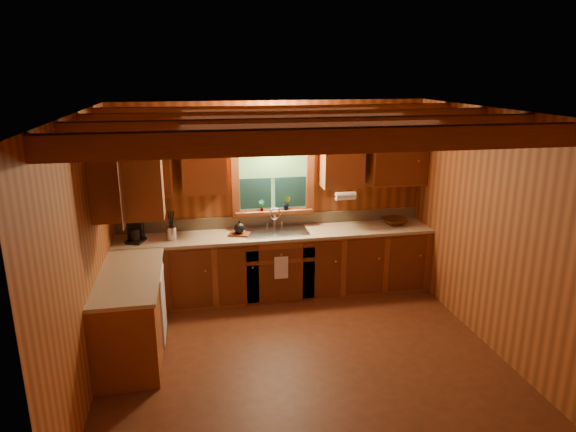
# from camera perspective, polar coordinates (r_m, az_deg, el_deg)

# --- Properties ---
(room) EXTENTS (4.20, 4.20, 4.20)m
(room) POSITION_cam_1_polar(r_m,az_deg,el_deg) (5.12, 1.70, -2.99)
(room) COLOR #562914
(room) RESTS_ON ground
(ceiling_beams) EXTENTS (4.20, 2.54, 0.18)m
(ceiling_beams) POSITION_cam_1_polar(r_m,az_deg,el_deg) (4.86, 1.82, 10.38)
(ceiling_beams) COLOR brown
(ceiling_beams) RESTS_ON room
(base_cabinets) EXTENTS (4.20, 2.22, 0.86)m
(base_cabinets) POSITION_cam_1_polar(r_m,az_deg,el_deg) (6.54, -5.09, -6.82)
(base_cabinets) COLOR brown
(base_cabinets) RESTS_ON ground
(countertop) EXTENTS (4.20, 2.24, 0.04)m
(countertop) POSITION_cam_1_polar(r_m,az_deg,el_deg) (6.39, -5.08, -3.07)
(countertop) COLOR tan
(countertop) RESTS_ON base_cabinets
(backsplash) EXTENTS (4.20, 0.02, 0.16)m
(backsplash) POSITION_cam_1_polar(r_m,az_deg,el_deg) (6.98, -1.69, -0.48)
(backsplash) COLOR tan
(backsplash) RESTS_ON room
(dishwasher_panel) EXTENTS (0.02, 0.60, 0.80)m
(dishwasher_panel) POSITION_cam_1_polar(r_m,az_deg,el_deg) (5.98, -13.94, -9.57)
(dishwasher_panel) COLOR white
(dishwasher_panel) RESTS_ON base_cabinets
(upper_cabinets) EXTENTS (4.19, 1.77, 0.78)m
(upper_cabinets) POSITION_cam_1_polar(r_m,az_deg,el_deg) (6.26, -6.19, 5.60)
(upper_cabinets) COLOR brown
(upper_cabinets) RESTS_ON room
(window) EXTENTS (1.12, 0.08, 1.00)m
(window) POSITION_cam_1_polar(r_m,az_deg,el_deg) (6.82, -1.70, 3.90)
(window) COLOR brown
(window) RESTS_ON room
(window_sill) EXTENTS (1.06, 0.14, 0.04)m
(window_sill) POSITION_cam_1_polar(r_m,az_deg,el_deg) (6.88, -1.61, 0.49)
(window_sill) COLOR brown
(window_sill) RESTS_ON room
(wall_sconce) EXTENTS (0.45, 0.21, 0.17)m
(wall_sconce) POSITION_cam_1_polar(r_m,az_deg,el_deg) (6.60, -1.58, 9.08)
(wall_sconce) COLOR black
(wall_sconce) RESTS_ON room
(paper_towel_roll) EXTENTS (0.27, 0.11, 0.11)m
(paper_towel_roll) POSITION_cam_1_polar(r_m,az_deg,el_deg) (6.75, 6.51, 2.27)
(paper_towel_roll) COLOR white
(paper_towel_roll) RESTS_ON upper_cabinets
(dish_towel) EXTENTS (0.18, 0.01, 0.30)m
(dish_towel) POSITION_cam_1_polar(r_m,az_deg,el_deg) (6.55, -0.77, -5.87)
(dish_towel) COLOR white
(dish_towel) RESTS_ON base_cabinets
(sink) EXTENTS (0.82, 0.48, 0.43)m
(sink) POSITION_cam_1_polar(r_m,az_deg,el_deg) (6.75, -1.29, -2.16)
(sink) COLOR silver
(sink) RESTS_ON countertop
(coffee_maker) EXTENTS (0.19, 0.25, 0.34)m
(coffee_maker) POSITION_cam_1_polar(r_m,az_deg,el_deg) (6.61, -16.88, -1.35)
(coffee_maker) COLOR black
(coffee_maker) RESTS_ON countertop
(utensil_crock) EXTENTS (0.13, 0.13, 0.38)m
(utensil_crock) POSITION_cam_1_polar(r_m,az_deg,el_deg) (6.58, -13.04, -1.82)
(utensil_crock) COLOR silver
(utensil_crock) RESTS_ON countertop
(cutting_board) EXTENTS (0.31, 0.27, 0.02)m
(cutting_board) POSITION_cam_1_polar(r_m,az_deg,el_deg) (6.64, -5.50, -2.05)
(cutting_board) COLOR #5B2A13
(cutting_board) RESTS_ON countertop
(teakettle) EXTENTS (0.14, 0.14, 0.18)m
(teakettle) POSITION_cam_1_polar(r_m,az_deg,el_deg) (6.61, -5.51, -1.37)
(teakettle) COLOR black
(teakettle) RESTS_ON cutting_board
(wicker_basket) EXTENTS (0.37, 0.37, 0.09)m
(wicker_basket) POSITION_cam_1_polar(r_m,az_deg,el_deg) (7.21, 11.93, -0.59)
(wicker_basket) COLOR #48230C
(wicker_basket) RESTS_ON countertop
(potted_plant_left) EXTENTS (0.10, 0.08, 0.16)m
(potted_plant_left) POSITION_cam_1_polar(r_m,az_deg,el_deg) (6.82, -3.00, 1.19)
(potted_plant_left) COLOR #5B2A13
(potted_plant_left) RESTS_ON window_sill
(potted_plant_right) EXTENTS (0.11, 0.08, 0.19)m
(potted_plant_right) POSITION_cam_1_polar(r_m,az_deg,el_deg) (6.87, -0.15, 1.47)
(potted_plant_right) COLOR #5B2A13
(potted_plant_right) RESTS_ON window_sill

